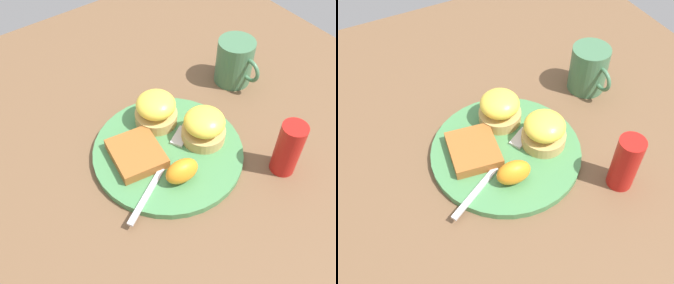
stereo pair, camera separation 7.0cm
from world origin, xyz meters
The scene contains 9 objects.
ground_plane centered at (0.00, 0.00, 0.00)m, with size 1.10×1.10×0.00m, color brown.
plate centered at (0.00, 0.00, 0.01)m, with size 0.27×0.27×0.01m, color #47844C.
sandwich_benedict_left centered at (0.02, 0.07, 0.05)m, with size 0.08×0.08×0.06m.
sandwich_benedict_right centered at (-0.07, 0.02, 0.05)m, with size 0.08×0.08×0.06m.
hashbrown_patty centered at (-0.02, -0.06, 0.02)m, with size 0.10×0.08×0.02m, color #9E5B26.
orange_wedge centered at (0.07, -0.02, 0.04)m, with size 0.06×0.04×0.04m, color orange.
fork centered at (0.03, -0.03, 0.02)m, with size 0.12×0.21×0.00m.
cup centered at (-0.08, 0.24, 0.05)m, with size 0.11×0.08×0.10m.
condiment_bottle centered at (0.15, 0.14, 0.05)m, with size 0.04×0.04×0.11m, color #B21914.
Camera 2 is at (0.40, -0.21, 0.56)m, focal length 42.00 mm.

